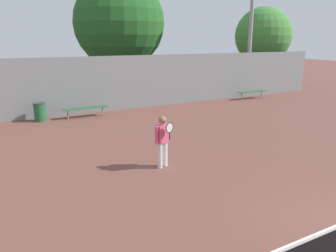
{
  "coord_description": "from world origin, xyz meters",
  "views": [
    {
      "loc": [
        -5.98,
        -2.59,
        3.71
      ],
      "look_at": [
        -0.84,
        6.76,
        0.89
      ],
      "focal_mm": 35.0,
      "sensor_mm": 36.0,
      "label": 1
    }
  ],
  "objects_px": {
    "light_pole_near_left": "(251,17)",
    "trash_bin": "(40,112)",
    "bench_courtside_far": "(252,92)",
    "bench_courtside_near": "(85,108)",
    "tree_green_broad": "(263,36)",
    "tree_green_tall": "(119,23)",
    "tennis_player": "(163,138)"
  },
  "relations": [
    {
      "from": "bench_courtside_far",
      "to": "light_pole_near_left",
      "type": "distance_m",
      "value": 4.79
    },
    {
      "from": "tree_green_tall",
      "to": "tree_green_broad",
      "type": "bearing_deg",
      "value": -9.73
    },
    {
      "from": "bench_courtside_far",
      "to": "light_pole_near_left",
      "type": "xyz_separation_m",
      "value": [
        0.54,
        1.08,
        4.63
      ]
    },
    {
      "from": "bench_courtside_near",
      "to": "tree_green_broad",
      "type": "distance_m",
      "value": 15.9
    },
    {
      "from": "bench_courtside_near",
      "to": "tree_green_broad",
      "type": "xyz_separation_m",
      "value": [
        15.05,
        3.7,
        3.54
      ]
    },
    {
      "from": "light_pole_near_left",
      "to": "trash_bin",
      "type": "xyz_separation_m",
      "value": [
        -13.42,
        -0.84,
        -4.65
      ]
    },
    {
      "from": "tennis_player",
      "to": "trash_bin",
      "type": "bearing_deg",
      "value": 87.75
    },
    {
      "from": "tree_green_tall",
      "to": "bench_courtside_near",
      "type": "bearing_deg",
      "value": -125.74
    },
    {
      "from": "tennis_player",
      "to": "tree_green_tall",
      "type": "bearing_deg",
      "value": 55.2
    },
    {
      "from": "light_pole_near_left",
      "to": "bench_courtside_far",
      "type": "bearing_deg",
      "value": -116.71
    },
    {
      "from": "bench_courtside_far",
      "to": "light_pole_near_left",
      "type": "relative_size",
      "value": 0.25
    },
    {
      "from": "tennis_player",
      "to": "tree_green_tall",
      "type": "relative_size",
      "value": 0.2
    },
    {
      "from": "tennis_player",
      "to": "tree_green_broad",
      "type": "xyz_separation_m",
      "value": [
        14.78,
        11.3,
        3.09
      ]
    },
    {
      "from": "tennis_player",
      "to": "bench_courtside_far",
      "type": "xyz_separation_m",
      "value": [
        10.53,
        7.6,
        -0.45
      ]
    },
    {
      "from": "trash_bin",
      "to": "tree_green_tall",
      "type": "bearing_deg",
      "value": 41.29
    },
    {
      "from": "tree_green_tall",
      "to": "light_pole_near_left",
      "type": "bearing_deg",
      "value": -31.67
    },
    {
      "from": "trash_bin",
      "to": "tree_green_tall",
      "type": "distance_m",
      "value": 9.2
    },
    {
      "from": "tree_green_broad",
      "to": "trash_bin",
      "type": "bearing_deg",
      "value": -168.55
    },
    {
      "from": "bench_courtside_far",
      "to": "tennis_player",
      "type": "bearing_deg",
      "value": -144.19
    },
    {
      "from": "bench_courtside_far",
      "to": "tree_green_tall",
      "type": "distance_m",
      "value": 9.79
    },
    {
      "from": "tree_green_broad",
      "to": "light_pole_near_left",
      "type": "bearing_deg",
      "value": -144.61
    },
    {
      "from": "bench_courtside_far",
      "to": "trash_bin",
      "type": "xyz_separation_m",
      "value": [
        -12.88,
        0.24,
        -0.02
      ]
    },
    {
      "from": "tennis_player",
      "to": "tree_green_broad",
      "type": "relative_size",
      "value": 0.25
    },
    {
      "from": "light_pole_near_left",
      "to": "tree_green_broad",
      "type": "xyz_separation_m",
      "value": [
        3.7,
        2.63,
        -1.1
      ]
    },
    {
      "from": "light_pole_near_left",
      "to": "tree_green_broad",
      "type": "relative_size",
      "value": 1.38
    },
    {
      "from": "tennis_player",
      "to": "tree_green_broad",
      "type": "bearing_deg",
      "value": 18.49
    },
    {
      "from": "bench_courtside_near",
      "to": "tree_green_broad",
      "type": "bearing_deg",
      "value": 13.83
    },
    {
      "from": "light_pole_near_left",
      "to": "trash_bin",
      "type": "bearing_deg",
      "value": -176.42
    },
    {
      "from": "tennis_player",
      "to": "tree_green_tall",
      "type": "xyz_separation_m",
      "value": [
        3.75,
        13.19,
        3.86
      ]
    },
    {
      "from": "bench_courtside_near",
      "to": "tennis_player",
      "type": "bearing_deg",
      "value": -87.94
    },
    {
      "from": "bench_courtside_near",
      "to": "bench_courtside_far",
      "type": "xyz_separation_m",
      "value": [
        10.81,
        0.0,
        -0.0
      ]
    },
    {
      "from": "light_pole_near_left",
      "to": "tennis_player",
      "type": "bearing_deg",
      "value": -141.92
    }
  ]
}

